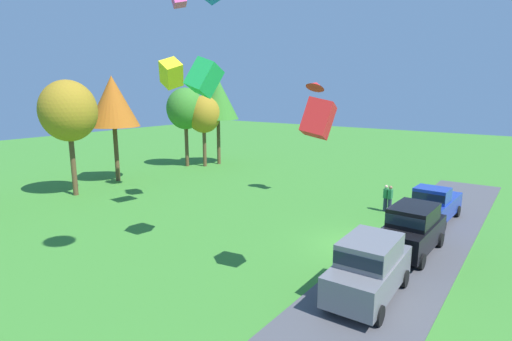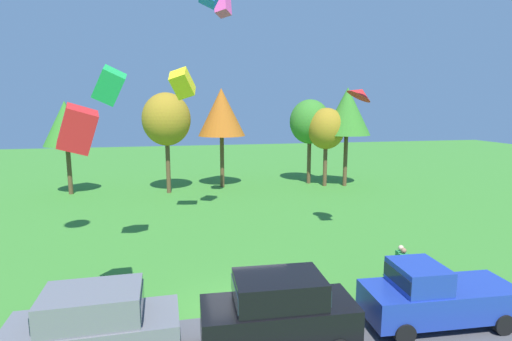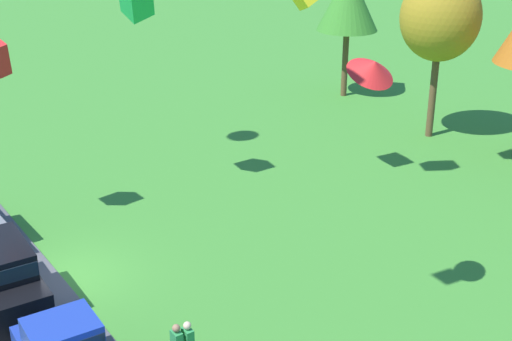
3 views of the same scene
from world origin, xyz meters
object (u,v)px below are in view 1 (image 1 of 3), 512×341
Objects in this scene: car_suv_by_flagpole at (413,227)px; car_pickup_near_entrance at (434,204)px; tree_right_of_center at (185,109)px; kite_delta_topmost at (316,85)px; tree_far_left at (68,111)px; kite_box_high_left at (318,119)px; tree_center_back at (113,102)px; kite_box_high_right at (171,73)px; car_suv_mid_row at (369,266)px; tree_left_of_center at (218,99)px; tree_lone_near at (204,115)px; person_beside_suv at (390,199)px; kite_box_near_flag at (204,78)px; person_watching_sky at (386,198)px.

car_suv_by_flagpole reaches higher than car_pickup_near_entrance.
kite_delta_topmost is (-2.79, -15.73, 2.18)m from tree_right_of_center.
tree_far_left reaches higher than kite_box_high_left.
kite_box_high_right is at bearing -107.96° from tree_center_back.
kite_box_high_right is (3.41, 11.31, 1.94)m from kite_box_high_left.
kite_box_high_left is (-11.08, 1.94, 5.48)m from car_pickup_near_entrance.
car_suv_mid_row is 23.35m from tree_far_left.
tree_right_of_center is 3.48m from tree_left_of_center.
kite_box_high_right is at bearing -143.19° from tree_lone_near.
person_beside_suv is 0.21× the size of tree_far_left.
person_beside_suv is at bearing 78.82° from car_pickup_near_entrance.
tree_left_of_center is 23.25m from kite_box_near_flag.
person_watching_sky is at bearing -102.75° from tree_lone_near.
car_pickup_near_entrance is 3.84× the size of kite_delta_topmost.
person_watching_sky is at bearing 28.25° from car_suv_by_flagpole.
car_suv_mid_row is at bearing -87.52° from kite_box_near_flag.
tree_center_back is 16.66m from kite_delta_topmost.
tree_far_left is 4.97m from tree_center_back.
person_watching_sky is 1.29× the size of kite_delta_topmost.
car_suv_mid_row is 1.00× the size of car_suv_by_flagpole.
kite_delta_topmost is (0.72, 5.83, 7.04)m from person_beside_suv.
tree_lone_near is (5.08, 22.78, 4.07)m from car_pickup_near_entrance.
car_suv_mid_row is at bearing -124.43° from tree_lone_near.
tree_far_left is at bearing 98.53° from car_suv_by_flagpole.
car_suv_by_flagpole is at bearing -20.68° from kite_box_high_left.
kite_box_near_flag reaches higher than tree_center_back.
car_pickup_near_entrance is 2.97× the size of person_watching_sky.
car_suv_by_flagpole is 3.46× the size of kite_box_near_flag.
kite_delta_topmost is at bearing 35.94° from car_suv_mid_row.
car_suv_by_flagpole is 25.07m from tree_center_back.
kite_box_high_left is at bearing -91.62° from kite_box_near_flag.
tree_right_of_center is 5.49× the size of kite_box_high_right.
car_suv_mid_row is 0.53× the size of tree_left_of_center.
person_beside_suv is (5.90, 2.90, -0.42)m from car_suv_by_flagpole.
person_watching_sky is (0.60, 2.99, -0.23)m from car_pickup_near_entrance.
tree_right_of_center reaches higher than person_watching_sky.
car_suv_mid_row is at bearing -104.94° from tree_center_back.
car_suv_mid_row is 10.28m from kite_box_near_flag.
tree_right_of_center is at bearing 80.73° from person_beside_suv.
person_beside_suv is at bearing 3.68° from kite_box_high_left.
kite_delta_topmost is (0.66, 5.53, 7.04)m from person_watching_sky.
car_suv_by_flagpole reaches higher than person_watching_sky.
tree_left_of_center is 6.68× the size of kite_delta_topmost.
tree_left_of_center is at bearing 72.11° from person_watching_sky.
kite_box_near_flag is (-12.17, -0.91, 0.22)m from kite_delta_topmost.
kite_box_high_right reaches higher than tree_right_of_center.
person_watching_sky is 0.31m from person_beside_suv.
tree_right_of_center reaches higher than tree_lone_near.
car_suv_by_flagpole is 6.78m from person_watching_sky.
tree_far_left is 0.94× the size of tree_left_of_center.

